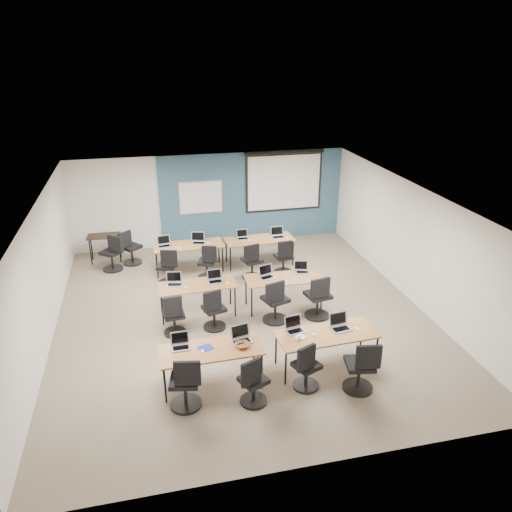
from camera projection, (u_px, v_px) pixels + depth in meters
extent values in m
cube|color=#6B6354|center=(242.00, 314.00, 11.16)|extent=(8.00, 9.00, 0.02)
cube|color=white|center=(241.00, 198.00, 10.10)|extent=(8.00, 9.00, 0.02)
cube|color=beige|center=(211.00, 200.00, 14.66)|extent=(8.00, 0.04, 2.70)
cube|color=beige|center=(310.00, 390.00, 6.59)|extent=(8.00, 0.04, 2.70)
cube|color=beige|center=(42.00, 277.00, 9.79)|extent=(0.04, 9.00, 2.70)
cube|color=beige|center=(412.00, 243.00, 11.46)|extent=(0.04, 9.00, 2.70)
cube|color=#3D5977|center=(252.00, 197.00, 14.89)|extent=(5.50, 0.04, 2.70)
cube|color=silver|center=(201.00, 198.00, 14.49)|extent=(1.28, 0.02, 0.98)
cube|color=white|center=(201.00, 198.00, 14.48)|extent=(1.20, 0.02, 0.90)
cube|color=black|center=(284.00, 181.00, 14.86)|extent=(2.32, 0.03, 1.82)
cube|color=white|center=(284.00, 182.00, 14.87)|extent=(2.20, 0.02, 1.62)
cylinder|color=black|center=(285.00, 153.00, 14.52)|extent=(2.40, 0.10, 0.10)
cube|color=#9A5527|center=(211.00, 350.00, 8.58)|extent=(1.77, 0.74, 0.03)
cylinder|color=black|center=(165.00, 385.00, 8.27)|extent=(0.04, 0.04, 0.70)
cylinder|color=black|center=(262.00, 372.00, 8.61)|extent=(0.04, 0.04, 0.70)
cylinder|color=black|center=(163.00, 364.00, 8.82)|extent=(0.04, 0.04, 0.70)
cylinder|color=black|center=(254.00, 352.00, 9.17)|extent=(0.04, 0.04, 0.70)
cube|color=brown|center=(327.00, 334.00, 9.04)|extent=(1.83, 0.76, 0.03)
cylinder|color=black|center=(286.00, 368.00, 8.72)|extent=(0.04, 0.04, 0.70)
cylinder|color=black|center=(376.00, 355.00, 9.08)|extent=(0.04, 0.04, 0.70)
cylinder|color=black|center=(276.00, 348.00, 9.30)|extent=(0.04, 0.04, 0.70)
cylinder|color=black|center=(361.00, 336.00, 9.65)|extent=(0.04, 0.04, 0.70)
cube|color=#9A613C|center=(197.00, 285.00, 10.88)|extent=(1.69, 0.71, 0.03)
cylinder|color=black|center=(163.00, 310.00, 10.60)|extent=(0.04, 0.04, 0.70)
cylinder|color=black|center=(235.00, 302.00, 10.92)|extent=(0.04, 0.04, 0.70)
cylinder|color=black|center=(161.00, 298.00, 11.12)|extent=(0.04, 0.04, 0.70)
cylinder|color=black|center=(230.00, 290.00, 11.45)|extent=(0.04, 0.04, 0.70)
cube|color=brown|center=(284.00, 278.00, 11.20)|extent=(1.74, 0.72, 0.03)
cylinder|color=black|center=(252.00, 303.00, 10.91)|extent=(0.04, 0.04, 0.70)
cylinder|color=black|center=(322.00, 295.00, 11.24)|extent=(0.04, 0.04, 0.70)
cylinder|color=black|center=(246.00, 291.00, 11.45)|extent=(0.04, 0.04, 0.70)
cylinder|color=black|center=(313.00, 283.00, 11.78)|extent=(0.04, 0.04, 0.70)
cube|color=brown|center=(188.00, 245.00, 13.04)|extent=(1.81, 0.76, 0.03)
cylinder|color=black|center=(157.00, 266.00, 12.72)|extent=(0.04, 0.04, 0.70)
cylinder|color=black|center=(223.00, 260.00, 13.07)|extent=(0.04, 0.04, 0.70)
cylinder|color=black|center=(156.00, 256.00, 13.29)|extent=(0.04, 0.04, 0.70)
cylinder|color=black|center=(219.00, 251.00, 13.64)|extent=(0.04, 0.04, 0.70)
cube|color=#9B6640|center=(259.00, 239.00, 13.43)|extent=(1.84, 0.77, 0.03)
cylinder|color=black|center=(231.00, 259.00, 13.11)|extent=(0.04, 0.04, 0.70)
cylinder|color=black|center=(293.00, 254.00, 13.46)|extent=(0.04, 0.04, 0.70)
cylinder|color=black|center=(226.00, 250.00, 13.68)|extent=(0.04, 0.04, 0.70)
cylinder|color=black|center=(286.00, 245.00, 14.04)|extent=(0.04, 0.04, 0.70)
cube|color=silver|center=(181.00, 348.00, 8.60)|extent=(0.32, 0.23, 0.02)
cube|color=black|center=(181.00, 348.00, 8.57)|extent=(0.27, 0.14, 0.00)
cube|color=silver|center=(180.00, 338.00, 8.66)|extent=(0.32, 0.06, 0.22)
cube|color=black|center=(180.00, 338.00, 8.65)|extent=(0.28, 0.04, 0.18)
ellipsoid|color=white|center=(202.00, 351.00, 8.49)|extent=(0.09, 0.11, 0.03)
cylinder|color=black|center=(186.00, 404.00, 8.33)|extent=(0.53, 0.53, 0.05)
cylinder|color=black|center=(185.00, 394.00, 8.25)|extent=(0.06, 0.06, 0.47)
cube|color=black|center=(184.00, 380.00, 8.14)|extent=(0.47, 0.47, 0.08)
cube|color=black|center=(187.00, 373.00, 7.85)|extent=(0.43, 0.06, 0.44)
cube|color=#ABABAF|center=(242.00, 341.00, 8.78)|extent=(0.35, 0.25, 0.02)
cube|color=black|center=(242.00, 341.00, 8.75)|extent=(0.30, 0.15, 0.00)
cube|color=#ABABAF|center=(240.00, 331.00, 8.85)|extent=(0.35, 0.06, 0.24)
cube|color=black|center=(240.00, 331.00, 8.84)|extent=(0.31, 0.05, 0.20)
ellipsoid|color=white|center=(246.00, 341.00, 8.79)|extent=(0.08, 0.10, 0.03)
cylinder|color=black|center=(254.00, 401.00, 8.41)|extent=(0.46, 0.46, 0.05)
cylinder|color=black|center=(254.00, 392.00, 8.33)|extent=(0.06, 0.06, 0.41)
cube|color=black|center=(254.00, 380.00, 8.24)|extent=(0.41, 0.41, 0.08)
cube|color=black|center=(251.00, 373.00, 7.96)|extent=(0.37, 0.06, 0.44)
cube|color=silver|center=(295.00, 331.00, 9.09)|extent=(0.33, 0.24, 0.02)
cube|color=black|center=(295.00, 331.00, 9.07)|extent=(0.28, 0.14, 0.00)
cube|color=silver|center=(293.00, 321.00, 9.16)|extent=(0.33, 0.06, 0.23)
cube|color=black|center=(293.00, 322.00, 9.15)|extent=(0.29, 0.04, 0.19)
ellipsoid|color=white|center=(313.00, 335.00, 8.98)|extent=(0.06, 0.10, 0.03)
cylinder|color=black|center=(306.00, 385.00, 8.78)|extent=(0.46, 0.46, 0.05)
cylinder|color=black|center=(306.00, 377.00, 8.71)|extent=(0.06, 0.06, 0.41)
cube|color=black|center=(307.00, 365.00, 8.62)|extent=(0.41, 0.41, 0.08)
cube|color=black|center=(306.00, 358.00, 8.34)|extent=(0.37, 0.06, 0.44)
cube|color=#B2B2B9|center=(341.00, 329.00, 9.16)|extent=(0.36, 0.26, 0.02)
cube|color=black|center=(341.00, 329.00, 9.14)|extent=(0.31, 0.15, 0.00)
cube|color=#B2B2B9|center=(338.00, 319.00, 9.24)|extent=(0.36, 0.07, 0.25)
cube|color=black|center=(338.00, 319.00, 9.23)|extent=(0.32, 0.05, 0.20)
ellipsoid|color=white|center=(357.00, 329.00, 9.17)|extent=(0.08, 0.10, 0.03)
cylinder|color=black|center=(357.00, 387.00, 8.74)|extent=(0.53, 0.53, 0.05)
cylinder|color=black|center=(358.00, 377.00, 8.65)|extent=(0.06, 0.06, 0.47)
cube|color=black|center=(360.00, 364.00, 8.54)|extent=(0.47, 0.47, 0.08)
cube|color=black|center=(369.00, 357.00, 8.25)|extent=(0.43, 0.06, 0.44)
cube|color=#B4B4B4|center=(175.00, 285.00, 10.85)|extent=(0.34, 0.25, 0.02)
cube|color=black|center=(175.00, 285.00, 10.83)|extent=(0.29, 0.14, 0.00)
cube|color=#B4B4B4|center=(174.00, 277.00, 10.92)|extent=(0.34, 0.06, 0.23)
cube|color=black|center=(174.00, 277.00, 10.91)|extent=(0.30, 0.04, 0.19)
ellipsoid|color=white|center=(186.00, 287.00, 10.72)|extent=(0.09, 0.11, 0.04)
cylinder|color=black|center=(175.00, 332.00, 10.40)|extent=(0.47, 0.47, 0.05)
cylinder|color=black|center=(175.00, 325.00, 10.33)|extent=(0.06, 0.06, 0.41)
cube|color=black|center=(174.00, 314.00, 10.23)|extent=(0.41, 0.41, 0.08)
cube|color=black|center=(173.00, 307.00, 9.95)|extent=(0.38, 0.06, 0.44)
cube|color=#BABABF|center=(215.00, 282.00, 10.99)|extent=(0.33, 0.24, 0.02)
cube|color=black|center=(215.00, 281.00, 10.96)|extent=(0.28, 0.14, 0.00)
cube|color=#BABABF|center=(214.00, 274.00, 11.05)|extent=(0.33, 0.06, 0.22)
cube|color=black|center=(214.00, 274.00, 11.05)|extent=(0.29, 0.04, 0.18)
ellipsoid|color=white|center=(227.00, 283.00, 10.93)|extent=(0.09, 0.12, 0.04)
cylinder|color=black|center=(215.00, 327.00, 10.61)|extent=(0.48, 0.48, 0.05)
cylinder|color=black|center=(214.00, 319.00, 10.54)|extent=(0.06, 0.06, 0.42)
cube|color=black|center=(214.00, 308.00, 10.44)|extent=(0.42, 0.42, 0.08)
cube|color=black|center=(212.00, 301.00, 10.15)|extent=(0.39, 0.06, 0.44)
cube|color=#BABABB|center=(267.00, 277.00, 11.19)|extent=(0.34, 0.25, 0.02)
cube|color=black|center=(267.00, 277.00, 11.16)|extent=(0.29, 0.14, 0.00)
cube|color=#BABABB|center=(266.00, 270.00, 11.26)|extent=(0.34, 0.06, 0.23)
cube|color=black|center=(266.00, 270.00, 11.25)|extent=(0.30, 0.04, 0.19)
ellipsoid|color=white|center=(273.00, 278.00, 11.17)|extent=(0.08, 0.10, 0.03)
cylinder|color=black|center=(275.00, 319.00, 10.89)|extent=(0.55, 0.55, 0.05)
cylinder|color=black|center=(275.00, 311.00, 10.80)|extent=(0.06, 0.06, 0.49)
cube|color=black|center=(275.00, 299.00, 10.69)|extent=(0.49, 0.49, 0.08)
cube|color=black|center=(275.00, 292.00, 10.38)|extent=(0.44, 0.06, 0.44)
cube|color=silver|center=(302.00, 272.00, 11.44)|extent=(0.31, 0.23, 0.02)
cube|color=black|center=(303.00, 272.00, 11.42)|extent=(0.27, 0.13, 0.00)
cube|color=silver|center=(301.00, 265.00, 11.51)|extent=(0.31, 0.06, 0.22)
cube|color=black|center=(301.00, 265.00, 11.50)|extent=(0.28, 0.04, 0.18)
ellipsoid|color=white|center=(315.00, 275.00, 11.29)|extent=(0.08, 0.10, 0.03)
cylinder|color=black|center=(317.00, 315.00, 11.05)|extent=(0.56, 0.56, 0.05)
cylinder|color=black|center=(317.00, 306.00, 10.97)|extent=(0.06, 0.06, 0.49)
cube|color=black|center=(318.00, 295.00, 10.85)|extent=(0.49, 0.49, 0.08)
cube|color=black|center=(320.00, 288.00, 10.54)|extent=(0.45, 0.06, 0.44)
cube|color=silver|center=(164.00, 246.00, 12.91)|extent=(0.34, 0.25, 0.02)
cube|color=black|center=(164.00, 246.00, 12.89)|extent=(0.29, 0.14, 0.00)
cube|color=silver|center=(164.00, 240.00, 12.98)|extent=(0.34, 0.06, 0.23)
cube|color=black|center=(164.00, 240.00, 12.97)|extent=(0.30, 0.04, 0.19)
ellipsoid|color=white|center=(179.00, 248.00, 12.81)|extent=(0.06, 0.09, 0.03)
cylinder|color=black|center=(168.00, 283.00, 12.56)|extent=(0.50, 0.50, 0.05)
cylinder|color=black|center=(167.00, 276.00, 12.49)|extent=(0.06, 0.06, 0.44)
cube|color=black|center=(167.00, 266.00, 12.38)|extent=(0.44, 0.44, 0.08)
cube|color=black|center=(169.00, 258.00, 12.12)|extent=(0.40, 0.06, 0.44)
cube|color=silver|center=(199.00, 243.00, 13.12)|extent=(0.36, 0.26, 0.02)
cube|color=black|center=(199.00, 243.00, 13.10)|extent=(0.30, 0.15, 0.00)
cube|color=silver|center=(198.00, 236.00, 13.19)|extent=(0.36, 0.07, 0.25)
cube|color=black|center=(198.00, 236.00, 13.19)|extent=(0.31, 0.05, 0.20)
ellipsoid|color=white|center=(208.00, 243.00, 13.08)|extent=(0.07, 0.11, 0.04)
cylinder|color=black|center=(207.00, 277.00, 12.88)|extent=(0.46, 0.46, 0.05)
cylinder|color=black|center=(207.00, 271.00, 12.81)|extent=(0.06, 0.06, 0.41)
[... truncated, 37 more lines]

